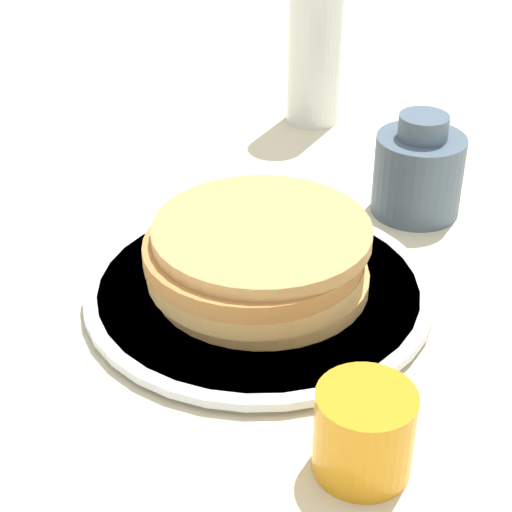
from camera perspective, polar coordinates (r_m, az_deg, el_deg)
ground_plane at (r=0.74m, az=1.72°, el=-1.98°), size 4.00×4.00×0.00m
plate at (r=0.72m, az=0.00°, el=-2.20°), size 0.29×0.29×0.01m
pancake_stack at (r=0.70m, az=0.12°, el=-0.12°), size 0.19×0.19×0.06m
juice_glass at (r=0.56m, az=7.20°, el=-11.56°), size 0.07×0.07×0.06m
cream_jug at (r=0.84m, az=10.77°, el=5.57°), size 0.09×0.09×0.10m
water_bottle_near at (r=1.01m, az=4.00°, el=15.19°), size 0.06×0.06×0.25m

